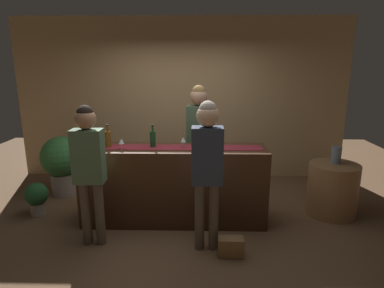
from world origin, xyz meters
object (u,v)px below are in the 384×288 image
(bartender, at_px, (198,131))
(potted_plant_small, at_px, (37,196))
(customer_browsing, at_px, (89,161))
(vase_on_side_table, at_px, (336,155))
(wine_glass_mid_counter, at_px, (183,140))
(handbag, at_px, (231,247))
(wine_bottle_green, at_px, (153,139))
(round_side_table, at_px, (332,189))
(wine_glass_near_customer, at_px, (121,142))
(customer_sipping, at_px, (207,161))
(wine_bottle_amber, at_px, (108,139))
(potted_plant_tall, at_px, (62,161))

(bartender, distance_m, potted_plant_small, 2.47)
(customer_browsing, height_order, vase_on_side_table, customer_browsing)
(wine_glass_mid_counter, xyz_separation_m, handbag, (0.56, -0.84, -1.02))
(wine_bottle_green, height_order, round_side_table, wine_bottle_green)
(round_side_table, distance_m, handbag, 1.90)
(round_side_table, bearing_deg, wine_glass_mid_counter, -172.84)
(customer_browsing, xyz_separation_m, round_side_table, (3.13, 0.87, -0.65))
(wine_bottle_green, distance_m, wine_glass_near_customer, 0.41)
(wine_bottle_green, relative_size, wine_glass_mid_counter, 2.10)
(wine_glass_mid_counter, relative_size, customer_browsing, 0.09)
(wine_glass_near_customer, relative_size, customer_sipping, 0.08)
(potted_plant_small, bearing_deg, customer_sipping, -19.07)
(bartender, bearing_deg, wine_glass_near_customer, 41.92)
(vase_on_side_table, bearing_deg, wine_bottle_amber, -174.48)
(potted_plant_tall, bearing_deg, wine_bottle_amber, -41.12)
(wine_bottle_amber, xyz_separation_m, wine_glass_near_customer, (0.20, -0.11, -0.01))
(customer_sipping, xyz_separation_m, handbag, (0.27, -0.15, -0.96))
(wine_glass_near_customer, distance_m, vase_on_side_table, 2.93)
(bartender, height_order, customer_sipping, bartender)
(wine_bottle_green, height_order, customer_sipping, customer_sipping)
(wine_glass_near_customer, relative_size, wine_glass_mid_counter, 1.00)
(wine_glass_mid_counter, xyz_separation_m, bartender, (0.20, 0.59, -0.01))
(wine_bottle_amber, distance_m, round_side_table, 3.18)
(customer_sipping, height_order, potted_plant_tall, customer_sipping)
(round_side_table, bearing_deg, customer_sipping, -152.11)
(wine_bottle_green, distance_m, handbag, 1.66)
(wine_glass_near_customer, distance_m, handbag, 1.84)
(customer_sipping, xyz_separation_m, potted_plant_tall, (-2.30, 1.59, -0.51))
(customer_browsing, bearing_deg, wine_glass_mid_counter, 29.29)
(bartender, distance_m, round_side_table, 2.07)
(customer_sipping, bearing_deg, wine_glass_mid_counter, 113.43)
(customer_browsing, bearing_deg, vase_on_side_table, 15.03)
(round_side_table, xyz_separation_m, potted_plant_small, (-4.17, -0.13, -0.10))
(round_side_table, height_order, potted_plant_small, round_side_table)
(bartender, height_order, potted_plant_small, bartender)
(wine_glass_near_customer, bearing_deg, round_side_table, 7.38)
(wine_glass_near_customer, height_order, handbag, wine_glass_near_customer)
(customer_sipping, relative_size, vase_on_side_table, 7.16)
(wine_glass_near_customer, bearing_deg, customer_sipping, -28.32)
(potted_plant_tall, bearing_deg, round_side_table, -8.89)
(round_side_table, relative_size, handbag, 2.64)
(wine_glass_near_customer, relative_size, customer_browsing, 0.09)
(wine_bottle_amber, height_order, round_side_table, wine_bottle_amber)
(bartender, xyz_separation_m, customer_browsing, (-1.23, -1.20, -0.11))
(customer_sipping, relative_size, round_side_table, 2.32)
(potted_plant_tall, relative_size, potted_plant_small, 2.05)
(wine_glass_mid_counter, height_order, potted_plant_tall, wine_glass_mid_counter)
(wine_bottle_amber, height_order, potted_plant_small, wine_bottle_amber)
(wine_bottle_amber, xyz_separation_m, wine_glass_mid_counter, (0.98, -0.00, -0.01))
(wine_glass_mid_counter, xyz_separation_m, customer_browsing, (-1.04, -0.61, -0.11))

